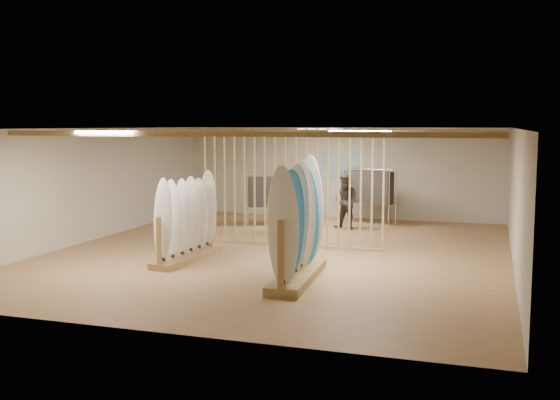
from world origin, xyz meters
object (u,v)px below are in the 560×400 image
(clothing_rack_a, at_px, (271,192))
(shopper_a, at_px, (288,197))
(rack_right, at_px, (298,241))
(shopper_b, at_px, (346,198))
(rack_left, at_px, (187,232))
(clothing_rack_b, at_px, (369,187))

(clothing_rack_a, bearing_deg, shopper_a, -73.25)
(rack_right, xyz_separation_m, shopper_b, (-0.43, 6.20, 0.12))
(shopper_a, xyz_separation_m, shopper_b, (1.41, 0.90, -0.07))
(rack_left, xyz_separation_m, shopper_b, (2.31, 5.24, 0.25))
(clothing_rack_a, height_order, clothing_rack_b, clothing_rack_b)
(clothing_rack_b, distance_m, shopper_b, 1.24)
(rack_left, height_order, shopper_b, rack_left)
(clothing_rack_a, distance_m, shopper_b, 2.19)
(rack_left, xyz_separation_m, rack_right, (2.74, -0.95, 0.13))
(rack_left, bearing_deg, shopper_b, 70.50)
(rack_right, height_order, shopper_a, rack_right)
(shopper_b, bearing_deg, clothing_rack_a, -163.48)
(rack_right, bearing_deg, rack_left, 156.97)
(shopper_b, bearing_deg, rack_left, -97.40)
(rack_left, bearing_deg, shopper_a, 82.53)
(clothing_rack_a, distance_m, clothing_rack_b, 2.84)
(clothing_rack_b, bearing_deg, rack_left, -94.78)
(shopper_b, bearing_deg, rack_right, -69.60)
(rack_left, xyz_separation_m, shopper_a, (0.90, 4.34, 0.33))
(rack_right, height_order, clothing_rack_a, rack_right)
(shopper_b, bearing_deg, clothing_rack_b, 87.13)
(rack_right, relative_size, clothing_rack_a, 1.83)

